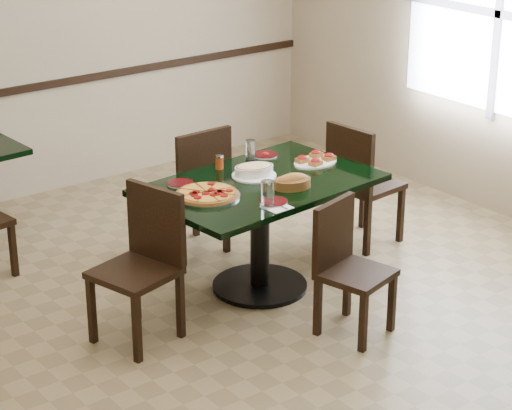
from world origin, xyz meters
TOP-DOWN VIEW (x-y plane):
  - floor at (0.00, 0.00)m, footprint 5.50×5.50m
  - room_shell at (1.02, 1.73)m, footprint 5.50×5.50m
  - main_table at (0.21, 0.25)m, footprint 1.55×1.08m
  - chair_far at (0.18, 0.96)m, footprint 0.45×0.45m
  - chair_near at (0.27, -0.51)m, footprint 0.46×0.46m
  - chair_right at (1.21, 0.39)m, footprint 0.46×0.46m
  - chair_left at (-0.71, 0.17)m, footprint 0.53×0.53m
  - pepperoni_pizza at (-0.21, 0.24)m, footprint 0.41×0.41m
  - lasagna_casserole at (0.24, 0.35)m, footprint 0.29×0.29m
  - bread_basket at (0.30, 0.04)m, footprint 0.27×0.22m
  - bruschetta_platter at (0.73, 0.32)m, footprint 0.38×0.29m
  - side_plate_near at (0.05, -0.09)m, footprint 0.17×0.17m
  - side_plate_far_r at (0.54, 0.63)m, footprint 0.17×0.17m
  - side_plate_far_l at (-0.22, 0.52)m, footprint 0.17×0.17m
  - napkin_setting at (0.02, -0.16)m, footprint 0.16×0.16m
  - water_glass_a at (0.41, 0.62)m, footprint 0.07×0.07m
  - water_glass_b at (-0.03, -0.12)m, footprint 0.08×0.08m
  - pepper_shaker at (0.14, 0.61)m, footprint 0.05×0.05m

SIDE VIEW (x-z plane):
  - floor at x=0.00m, z-range 0.00..0.00m
  - chair_near at x=0.27m, z-range 0.04..0.86m
  - chair_right at x=1.21m, z-range 0.05..0.97m
  - chair_left at x=-0.71m, z-range 0.06..0.98m
  - chair_far at x=0.18m, z-range 0.06..1.00m
  - main_table at x=0.21m, z-range 0.19..0.94m
  - napkin_setting at x=0.02m, z-range 0.75..0.76m
  - side_plate_near at x=0.05m, z-range 0.75..0.77m
  - side_plate_far_l at x=-0.22m, z-range 0.75..0.77m
  - side_plate_far_r at x=0.54m, z-range 0.74..0.77m
  - pepperoni_pizza at x=-0.21m, z-range 0.75..0.79m
  - bruschetta_platter at x=0.73m, z-range 0.75..0.80m
  - bread_basket at x=0.30m, z-range 0.74..0.84m
  - lasagna_casserole at x=0.24m, z-range 0.75..0.84m
  - pepper_shaker at x=0.14m, z-range 0.75..0.84m
  - water_glass_a at x=0.41m, z-range 0.75..0.89m
  - water_glass_b at x=-0.03m, z-range 0.75..0.92m
  - room_shell at x=1.02m, z-range -1.58..3.92m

